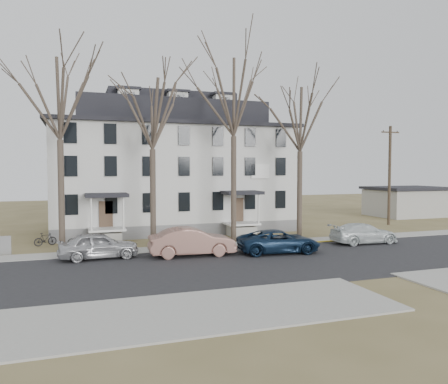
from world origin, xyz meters
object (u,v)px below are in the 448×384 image
object	(u,v)px
utility_pole_far	(390,174)
car_white	(364,234)
tree_mid_left	(152,108)
bicycle_right	(45,240)
tree_mid_right	(300,115)
boarding_house	(171,169)
tree_far_left	(59,92)
bicycle_left	(81,240)
tree_center	(234,91)
car_silver	(99,246)
car_tan	(192,242)
car_navy	(279,242)

from	to	relation	value
utility_pole_far	car_white	xyz separation A→B (m)	(-9.02, -8.29, -4.18)
tree_mid_left	bicycle_right	bearing A→B (deg)	162.87
bicycle_right	tree_mid_right	bearing A→B (deg)	-115.30
boarding_house	tree_mid_left	bearing A→B (deg)	-110.20
tree_mid_left	car_white	xyz separation A→B (m)	(14.48, -4.09, -8.88)
boarding_house	tree_far_left	bearing A→B (deg)	-137.82
bicycle_left	tree_mid_left	bearing A→B (deg)	-101.46
tree_center	utility_pole_far	world-z (taller)	tree_center
utility_pole_far	car_silver	size ratio (longest dim) A/B	2.03
car_tan	bicycle_right	bearing A→B (deg)	56.11
car_tan	bicycle_left	distance (m)	8.65
car_navy	utility_pole_far	bearing A→B (deg)	-53.59
boarding_house	tree_mid_left	size ratio (longest dim) A/B	1.63
tree_mid_right	bicycle_left	size ratio (longest dim) A/B	7.45
boarding_house	utility_pole_far	size ratio (longest dim) A/B	2.19
tree_mid_right	utility_pole_far	xyz separation A→B (m)	(12.00, 4.20, -4.70)
boarding_house	car_silver	world-z (taller)	boarding_house
boarding_house	car_tan	xyz separation A→B (m)	(-1.37, -12.63, -4.51)
car_tan	car_navy	world-z (taller)	car_tan
car_navy	bicycle_left	xyz separation A→B (m)	(-11.98, 6.57, -0.28)
tree_far_left	car_silver	bearing A→B (deg)	-58.96
car_silver	car_navy	size ratio (longest dim) A/B	0.89
tree_mid_left	utility_pole_far	world-z (taller)	tree_mid_left
car_navy	tree_far_left	bearing A→B (deg)	74.19
car_tan	car_silver	bearing A→B (deg)	83.74
car_tan	bicycle_left	world-z (taller)	car_tan
utility_pole_far	tree_center	bearing A→B (deg)	-166.50
tree_far_left	tree_center	world-z (taller)	tree_center
tree_center	bicycle_right	distance (m)	17.06
tree_center	tree_mid_right	distance (m)	5.70
tree_mid_left	bicycle_right	world-z (taller)	tree_mid_left
car_navy	car_white	size ratio (longest dim) A/B	1.06
utility_pole_far	car_tan	distance (m)	23.87
car_navy	bicycle_left	distance (m)	13.66
boarding_house	utility_pole_far	world-z (taller)	boarding_house
tree_mid_right	car_white	world-z (taller)	tree_mid_right
tree_mid_right	bicycle_right	world-z (taller)	tree_mid_right
utility_pole_far	car_navy	size ratio (longest dim) A/B	1.80
boarding_house	bicycle_right	size ratio (longest dim) A/B	13.67
tree_far_left	utility_pole_far	bearing A→B (deg)	8.10
tree_mid_left	car_silver	world-z (taller)	tree_mid_left
tree_far_left	tree_mid_left	size ratio (longest dim) A/B	1.08
boarding_house	car_tan	bearing A→B (deg)	-96.18
tree_mid_right	bicycle_left	bearing A→B (deg)	175.63
tree_mid_left	bicycle_right	xyz separation A→B (m)	(-7.16, 2.21, -9.15)
bicycle_right	tree_mid_left	bearing A→B (deg)	-125.68
tree_far_left	tree_mid_left	distance (m)	6.05
car_navy	car_white	bearing A→B (deg)	-74.26
utility_pole_far	car_white	bearing A→B (deg)	-137.42
tree_mid_right	utility_pole_far	size ratio (longest dim) A/B	1.34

